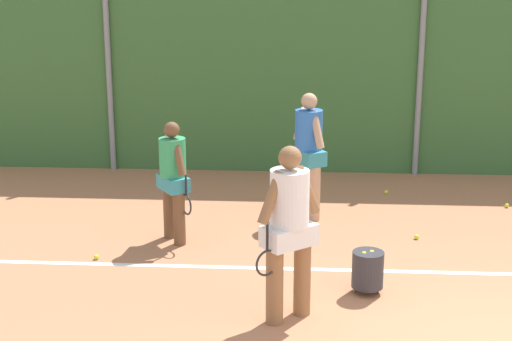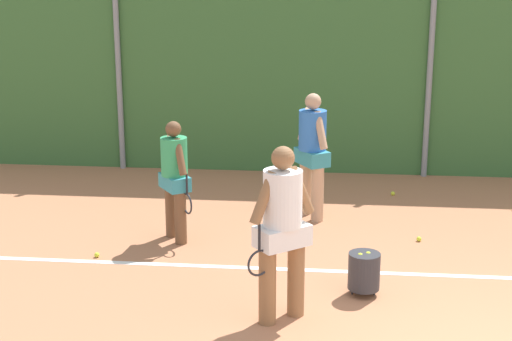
{
  "view_description": "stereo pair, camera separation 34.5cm",
  "coord_description": "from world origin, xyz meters",
  "px_view_note": "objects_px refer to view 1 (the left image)",
  "views": [
    {
      "loc": [
        -1.98,
        -6.31,
        3.64
      ],
      "look_at": [
        -2.58,
        2.94,
        1.11
      ],
      "focal_mm": 53.44,
      "sensor_mm": 36.0,
      "label": 1
    },
    {
      "loc": [
        -1.64,
        -6.28,
        3.64
      ],
      "look_at": [
        -2.58,
        2.94,
        1.11
      ],
      "focal_mm": 53.44,
      "sensor_mm": 36.0,
      "label": 2
    }
  ],
  "objects_px": {
    "player_midcourt": "(173,175)",
    "ball_hopper": "(368,269)",
    "tennis_ball_4": "(417,237)",
    "tennis_ball_8": "(386,192)",
    "tennis_ball_0": "(96,257)",
    "player_foreground_near": "(289,224)",
    "tennis_ball_9": "(507,206)",
    "player_backcourt_far": "(308,148)"
  },
  "relations": [
    {
      "from": "tennis_ball_4",
      "to": "tennis_ball_9",
      "type": "xyz_separation_m",
      "value": [
        1.58,
        1.5,
        0.0
      ]
    },
    {
      "from": "player_foreground_near",
      "to": "tennis_ball_4",
      "type": "height_order",
      "value": "player_foreground_near"
    },
    {
      "from": "player_backcourt_far",
      "to": "ball_hopper",
      "type": "bearing_deg",
      "value": 162.9
    },
    {
      "from": "tennis_ball_4",
      "to": "ball_hopper",
      "type": "bearing_deg",
      "value": -114.08
    },
    {
      "from": "player_backcourt_far",
      "to": "tennis_ball_0",
      "type": "relative_size",
      "value": 28.06
    },
    {
      "from": "tennis_ball_4",
      "to": "tennis_ball_8",
      "type": "bearing_deg",
      "value": 95.48
    },
    {
      "from": "player_midcourt",
      "to": "tennis_ball_0",
      "type": "relative_size",
      "value": 24.9
    },
    {
      "from": "tennis_ball_4",
      "to": "player_foreground_near",
      "type": "bearing_deg",
      "value": -124.02
    },
    {
      "from": "ball_hopper",
      "to": "tennis_ball_4",
      "type": "height_order",
      "value": "ball_hopper"
    },
    {
      "from": "player_midcourt",
      "to": "player_foreground_near",
      "type": "bearing_deg",
      "value": 0.72
    },
    {
      "from": "ball_hopper",
      "to": "player_foreground_near",
      "type": "bearing_deg",
      "value": -141.77
    },
    {
      "from": "player_backcourt_far",
      "to": "tennis_ball_9",
      "type": "distance_m",
      "value": 3.29
    },
    {
      "from": "player_backcourt_far",
      "to": "tennis_ball_0",
      "type": "bearing_deg",
      "value": 93.79
    },
    {
      "from": "tennis_ball_0",
      "to": "tennis_ball_4",
      "type": "distance_m",
      "value": 4.29
    },
    {
      "from": "tennis_ball_4",
      "to": "tennis_ball_0",
      "type": "bearing_deg",
      "value": -166.4
    },
    {
      "from": "player_midcourt",
      "to": "tennis_ball_9",
      "type": "xyz_separation_m",
      "value": [
        4.86,
        1.77,
        -0.89
      ]
    },
    {
      "from": "player_midcourt",
      "to": "tennis_ball_0",
      "type": "distance_m",
      "value": 1.45
    },
    {
      "from": "player_foreground_near",
      "to": "tennis_ball_8",
      "type": "distance_m",
      "value": 4.95
    },
    {
      "from": "tennis_ball_0",
      "to": "player_foreground_near",
      "type": "bearing_deg",
      "value": -31.29
    },
    {
      "from": "tennis_ball_8",
      "to": "player_midcourt",
      "type": "bearing_deg",
      "value": -142.4
    },
    {
      "from": "tennis_ball_8",
      "to": "tennis_ball_9",
      "type": "distance_m",
      "value": 1.88
    },
    {
      "from": "tennis_ball_9",
      "to": "player_midcourt",
      "type": "bearing_deg",
      "value": -160.02
    },
    {
      "from": "player_midcourt",
      "to": "ball_hopper",
      "type": "relative_size",
      "value": 3.2
    },
    {
      "from": "tennis_ball_0",
      "to": "ball_hopper",
      "type": "bearing_deg",
      "value": -13.51
    },
    {
      "from": "tennis_ball_8",
      "to": "tennis_ball_9",
      "type": "relative_size",
      "value": 1.0
    },
    {
      "from": "ball_hopper",
      "to": "tennis_ball_8",
      "type": "bearing_deg",
      "value": 81.15
    },
    {
      "from": "player_backcourt_far",
      "to": "tennis_ball_8",
      "type": "bearing_deg",
      "value": -77.72
    },
    {
      "from": "player_foreground_near",
      "to": "tennis_ball_0",
      "type": "height_order",
      "value": "player_foreground_near"
    },
    {
      "from": "ball_hopper",
      "to": "tennis_ball_9",
      "type": "distance_m",
      "value": 4.09
    },
    {
      "from": "player_foreground_near",
      "to": "tennis_ball_8",
      "type": "relative_size",
      "value": 28.45
    },
    {
      "from": "player_foreground_near",
      "to": "player_midcourt",
      "type": "distance_m",
      "value": 2.75
    },
    {
      "from": "tennis_ball_0",
      "to": "tennis_ball_8",
      "type": "relative_size",
      "value": 1.0
    },
    {
      "from": "ball_hopper",
      "to": "tennis_ball_4",
      "type": "relative_size",
      "value": 7.78
    },
    {
      "from": "player_foreground_near",
      "to": "player_midcourt",
      "type": "height_order",
      "value": "player_foreground_near"
    },
    {
      "from": "player_midcourt",
      "to": "player_backcourt_far",
      "type": "xyz_separation_m",
      "value": [
        1.79,
        1.14,
        0.12
      ]
    },
    {
      "from": "tennis_ball_9",
      "to": "player_backcourt_far",
      "type": "bearing_deg",
      "value": -168.52
    },
    {
      "from": "player_backcourt_far",
      "to": "tennis_ball_4",
      "type": "height_order",
      "value": "player_backcourt_far"
    },
    {
      "from": "player_foreground_near",
      "to": "player_backcourt_far",
      "type": "height_order",
      "value": "player_foreground_near"
    },
    {
      "from": "tennis_ball_4",
      "to": "tennis_ball_8",
      "type": "xyz_separation_m",
      "value": [
        -0.2,
        2.1,
        0.0
      ]
    },
    {
      "from": "player_midcourt",
      "to": "tennis_ball_8",
      "type": "distance_m",
      "value": 3.98
    },
    {
      "from": "player_backcourt_far",
      "to": "tennis_ball_0",
      "type": "height_order",
      "value": "player_backcourt_far"
    },
    {
      "from": "player_foreground_near",
      "to": "tennis_ball_8",
      "type": "xyz_separation_m",
      "value": [
        1.49,
        4.61,
        -1.02
      ]
    }
  ]
}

